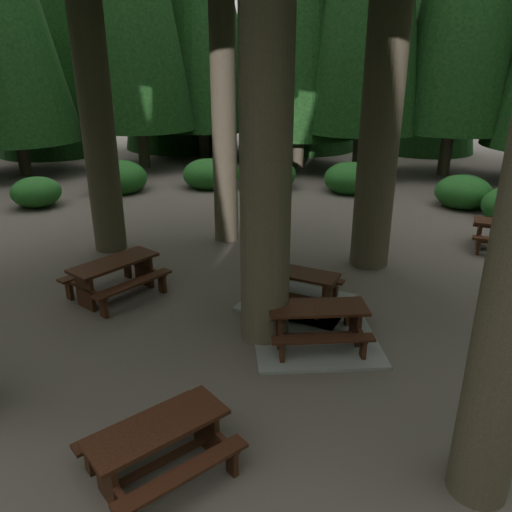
% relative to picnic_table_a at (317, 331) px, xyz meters
% --- Properties ---
extents(ground, '(80.00, 80.00, 0.00)m').
position_rel_picnic_table_a_xyz_m(ground, '(-1.74, -0.18, -0.24)').
color(ground, '#4D473F').
rests_on(ground, ground).
extents(picnic_table_a, '(2.60, 2.37, 0.73)m').
position_rel_picnic_table_a_xyz_m(picnic_table_a, '(0.00, 0.00, 0.00)').
color(picnic_table_a, gray).
rests_on(picnic_table_a, ground).
extents(picnic_table_b, '(2.08, 2.25, 0.78)m').
position_rel_picnic_table_a_xyz_m(picnic_table_b, '(-4.33, 0.80, 0.28)').
color(picnic_table_b, black).
rests_on(picnic_table_b, ground).
extents(picnic_table_c, '(2.34, 2.06, 0.70)m').
position_rel_picnic_table_a_xyz_m(picnic_table_c, '(-0.62, 1.43, -0.01)').
color(picnic_table_c, gray).
rests_on(picnic_table_c, ground).
extents(picnic_table_d, '(1.90, 1.61, 0.75)m').
position_rel_picnic_table_a_xyz_m(picnic_table_d, '(4.08, 5.85, 0.26)').
color(picnic_table_d, black).
rests_on(picnic_table_d, ground).
extents(picnic_table_e, '(2.02, 2.09, 0.71)m').
position_rel_picnic_table_a_xyz_m(picnic_table_e, '(-1.34, -3.41, 0.23)').
color(picnic_table_e, black).
rests_on(picnic_table_e, ground).
extents(shrub_ring, '(23.86, 24.64, 1.49)m').
position_rel_picnic_table_a_xyz_m(shrub_ring, '(-1.03, 0.58, 0.16)').
color(shrub_ring, '#226324').
rests_on(shrub_ring, ground).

